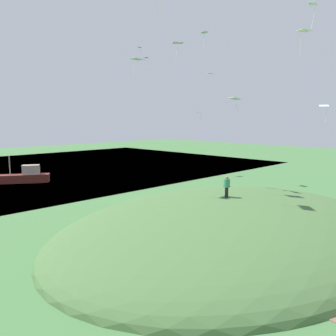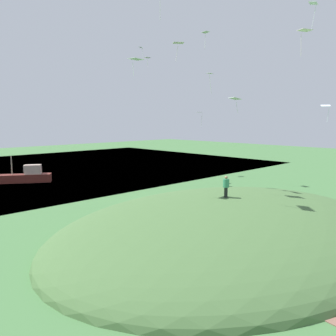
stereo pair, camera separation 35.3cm
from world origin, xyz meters
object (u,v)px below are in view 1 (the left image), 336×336
Objects in this scene: boat_on_lake at (25,177)px; kite_3 at (140,48)px; kite_0 at (146,58)px; kite_9 at (137,59)px; kite_4 at (198,113)px; kite_7 at (304,32)px; person_walking_path at (227,184)px; kite_11 at (324,107)px; kite_12 at (235,99)px; kite_5 at (210,76)px; kite_10 at (178,44)px; kite_2 at (313,5)px; kite_6 at (204,33)px.

kite_3 reaches higher than boat_on_lake.
kite_0 is 0.83× the size of kite_9.
kite_3 is 12.82m from kite_4.
boat_on_lake is 2.88× the size of kite_7.
person_walking_path is 1.19× the size of kite_3.
kite_12 reaches higher than kite_11.
person_walking_path is at bearing 33.97° from kite_9.
person_walking_path is 25.08m from kite_0.
kite_7 is (6.14, 5.18, 3.61)m from kite_5.
kite_3 reaches higher than kite_4.
kite_5 is at bearing 7.50° from kite_10.
kite_3 reaches higher than kite_11.
kite_7 is 1.12× the size of kite_11.
person_walking_path is 0.94× the size of kite_10.
kite_7 reaches higher than kite_11.
kite_5 reaches higher than kite_12.
kite_10 is (-3.56, -0.47, 3.23)m from kite_5.
kite_12 is (2.27, 0.73, -2.13)m from kite_5.
kite_11 is (5.32, 22.75, -3.04)m from kite_9.
kite_11 is (4.50, 14.90, -2.46)m from kite_5.
kite_4 is (0.93, 10.13, -7.80)m from kite_3.
kite_5 is (-4.94, 3.96, 8.73)m from person_walking_path.
boat_on_lake is 3.22× the size of kite_11.
kite_12 is at bearing 11.67° from kite_10.
kite_9 is (-7.84, -12.46, -4.88)m from kite_2.
person_walking_path is 15.41m from kite_7.
kite_3 reaches higher than kite_10.
kite_10 is (-10.58, -5.08, -2.22)m from kite_2.
kite_6 is (4.33, -4.14, 9.69)m from kite_4.
kite_5 is at bearing -46.65° from kite_4.
kite_0 reaches higher than kite_10.
kite_5 is 14.30m from kite_6.
kite_6 is at bearing 34.07° from kite_0.
kite_0 reaches higher than kite_7.
kite_5 reaches higher than person_walking_path.
kite_0 is 2.19m from kite_3.
kite_5 is 0.95× the size of kite_11.
kite_11 is (18.22, 11.49, -7.25)m from kite_3.
kite_0 is 0.78× the size of kite_12.
kite_6 is (-13.39, 13.36, 15.42)m from person_walking_path.
kite_3 is 17.62m from kite_12.
kite_3 is 0.65× the size of kite_4.
kite_5 is at bearing -13.96° from kite_3.
boat_on_lake is at bearing -136.32° from kite_3.
kite_5 is 1.42× the size of kite_9.
kite_2 reaches higher than kite_5.
kite_7 is at bearing -16.12° from kite_6.
kite_5 is 1.34× the size of kite_12.
kite_3 reaches higher than kite_7.
kite_9 is (13.82, -13.06, -3.39)m from kite_0.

